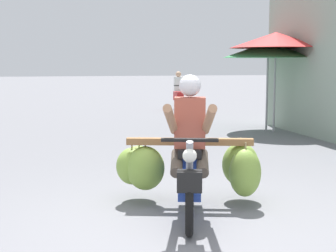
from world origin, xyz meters
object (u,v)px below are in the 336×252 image
at_px(market_umbrella_near_shop, 276,40).
at_px(motorbike_main_loaded, 186,163).
at_px(motorbike_distant_ahead_left, 178,95).
at_px(market_umbrella_further_along, 268,50).

bearing_deg(market_umbrella_near_shop, motorbike_main_loaded, -124.06).
xyz_separation_m(motorbike_main_loaded, motorbike_distant_ahead_left, (3.05, 11.78, 0.03)).
relative_size(motorbike_main_loaded, motorbike_distant_ahead_left, 1.22).
height_order(motorbike_main_loaded, market_umbrella_further_along, market_umbrella_further_along).
height_order(market_umbrella_near_shop, market_umbrella_further_along, market_umbrella_near_shop).
bearing_deg(motorbike_main_loaded, motorbike_distant_ahead_left, 75.48).
bearing_deg(market_umbrella_near_shop, market_umbrella_further_along, 129.86).
xyz_separation_m(motorbike_main_loaded, market_umbrella_further_along, (3.79, 5.96, 1.49)).
distance_m(motorbike_main_loaded, market_umbrella_near_shop, 7.21).
distance_m(motorbike_main_loaded, motorbike_distant_ahead_left, 12.17).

